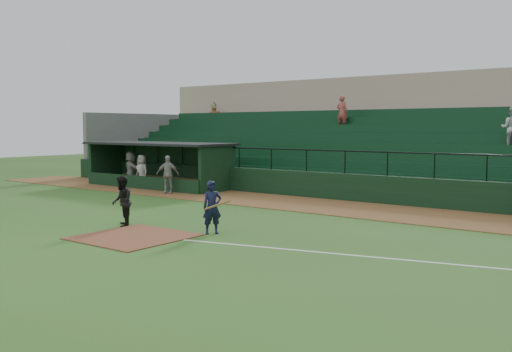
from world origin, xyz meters
The scene contains 11 objects.
ground centered at (0.00, 0.00, 0.00)m, with size 90.00×90.00×0.00m, color #2B551B.
warning_track centered at (0.00, 8.00, 0.01)m, with size 40.00×4.00×0.03m, color brown.
home_plate_dirt centered at (0.00, -1.00, 0.01)m, with size 3.00×3.00×0.03m, color brown.
foul_line centered at (8.00, 1.20, 0.01)m, with size 18.00×0.09×0.01m, color white.
stadium_structure centered at (0.00, 16.46, 2.30)m, with size 38.00×13.08×6.40m.
dugout centered at (-9.75, 9.56, 1.33)m, with size 8.90×3.20×2.42m.
batter_at_plate centered at (1.51, 0.79, 0.81)m, with size 1.12×0.72×1.63m.
umpire centered at (-1.70, -0.03, 0.83)m, with size 0.81×0.63×1.66m, color black.
dugout_player_a centered at (-7.07, 7.20, 0.96)m, with size 1.09×0.45×1.85m, color #9D9993.
dugout_player_b centered at (-9.82, 7.99, 0.92)m, with size 0.87×0.56×1.77m, color #A59F9B.
dugout_player_c centered at (-11.03, 8.28, 0.98)m, with size 1.76×0.56×1.90m, color #9E9994.
Camera 1 is at (12.75, -11.85, 3.25)m, focal length 39.29 mm.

